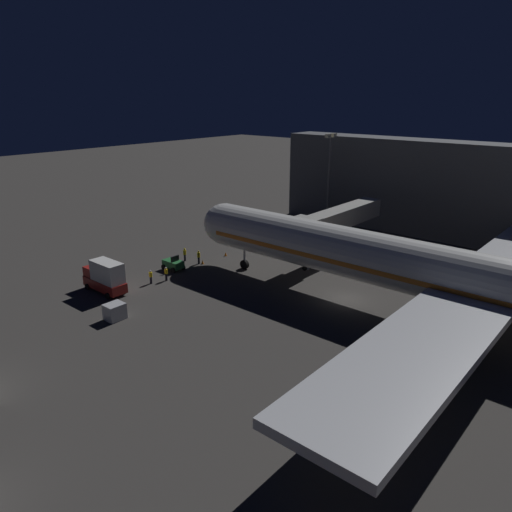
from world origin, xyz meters
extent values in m
plane|color=#383533|center=(0.00, 0.00, 0.00)|extent=(320.00, 320.00, 0.00)
cylinder|color=silver|center=(0.00, 11.27, 5.41)|extent=(5.37, 59.46, 5.37)
sphere|color=silver|center=(0.00, -18.46, 5.41)|extent=(5.26, 5.26, 5.26)
cube|color=orange|center=(0.00, 11.27, 5.01)|extent=(5.42, 57.08, 0.50)
cube|color=black|center=(0.00, -16.85, 6.35)|extent=(2.95, 1.40, 0.90)
cube|color=#B7BABF|center=(0.00, 13.39, 4.48)|extent=(53.87, 7.35, 0.70)
cylinder|color=#B7BABF|center=(-8.94, 12.39, 2.39)|extent=(3.18, 5.01, 3.18)
cylinder|color=black|center=(-8.94, 9.88, 2.39)|extent=(2.70, 0.15, 2.70)
cylinder|color=#B7BABF|center=(8.94, 12.39, 2.39)|extent=(3.18, 5.01, 3.18)
cylinder|color=black|center=(8.94, 9.88, 2.39)|extent=(2.70, 0.15, 2.70)
cylinder|color=#B7BABF|center=(0.00, -14.96, 2.27)|extent=(0.28, 0.28, 2.13)
cylinder|color=black|center=(0.00, -14.96, 0.60)|extent=(0.45, 1.20, 1.20)
cylinder|color=#B7BABF|center=(-4.20, 14.39, 2.27)|extent=(0.28, 0.28, 2.13)
cylinder|color=black|center=(-4.20, 13.74, 0.60)|extent=(0.45, 1.20, 1.20)
cylinder|color=black|center=(-4.20, 15.04, 0.60)|extent=(0.45, 1.20, 1.20)
cylinder|color=#B7BABF|center=(4.20, 14.39, 2.27)|extent=(0.28, 0.28, 2.13)
cylinder|color=black|center=(4.20, 13.74, 0.60)|extent=(0.45, 1.20, 1.20)
cylinder|color=black|center=(4.20, 15.04, 0.60)|extent=(0.45, 1.20, 1.20)
cube|color=#9E9E99|center=(-12.96, -8.68, 5.41)|extent=(17.71, 2.60, 2.50)
cube|color=#9E9E99|center=(-4.10, -8.68, 5.41)|extent=(3.20, 3.40, 3.00)
cube|color=black|center=(-2.70, -8.68, 5.41)|extent=(0.70, 3.20, 2.70)
cylinder|color=#B7BABF|center=(-5.10, -8.68, 2.08)|extent=(0.56, 0.56, 4.16)
cylinder|color=black|center=(-5.70, -8.68, 0.30)|extent=(0.25, 0.60, 0.60)
cylinder|color=black|center=(-4.50, -8.68, 0.30)|extent=(0.25, 0.60, 0.60)
cylinder|color=#59595E|center=(-25.50, -18.76, 7.38)|extent=(0.40, 0.40, 14.76)
cube|color=#F9EFC6|center=(-26.40, -18.76, 15.01)|extent=(1.10, 0.50, 0.60)
cube|color=#F9EFC6|center=(-24.60, -18.76, 15.01)|extent=(1.10, 0.50, 0.60)
cube|color=#287038|center=(6.17, -21.70, 0.80)|extent=(1.50, 2.68, 0.90)
cube|color=black|center=(6.17, -21.30, 1.60)|extent=(1.20, 0.20, 0.70)
cylinder|color=black|center=(5.36, -22.64, 0.35)|extent=(0.24, 0.70, 0.70)
cylinder|color=black|center=(6.98, -22.64, 0.35)|extent=(0.24, 0.70, 0.70)
cylinder|color=black|center=(5.36, -20.76, 0.35)|extent=(0.24, 0.70, 0.70)
cylinder|color=black|center=(6.98, -20.76, 0.35)|extent=(0.24, 0.70, 0.70)
cube|color=maroon|center=(15.89, -22.07, 0.90)|extent=(2.00, 5.92, 1.10)
cube|color=silver|center=(15.89, -21.33, 2.60)|extent=(1.90, 4.15, 2.30)
cube|color=maroon|center=(15.89, -24.23, 2.00)|extent=(1.80, 1.60, 1.10)
cylinder|color=black|center=(14.83, -24.14, 0.35)|extent=(0.24, 0.70, 0.70)
cylinder|color=black|center=(16.95, -24.14, 0.35)|extent=(0.24, 0.70, 0.70)
cylinder|color=black|center=(14.83, -20.00, 0.35)|extent=(0.24, 0.70, 0.70)
cylinder|color=black|center=(16.95, -20.00, 0.35)|extent=(0.24, 0.70, 0.70)
cube|color=#B7BABF|center=(19.29, -15.12, 0.81)|extent=(1.87, 1.58, 1.62)
cylinder|color=black|center=(9.18, -19.44, 0.43)|extent=(0.28, 0.28, 0.87)
cylinder|color=yellow|center=(9.18, -19.44, 1.15)|extent=(0.40, 0.40, 0.57)
sphere|color=tan|center=(9.18, -19.44, 1.56)|extent=(0.24, 0.24, 0.24)
sphere|color=white|center=(9.18, -19.44, 1.61)|extent=(0.23, 0.23, 0.23)
cylinder|color=black|center=(10.99, -20.07, 0.43)|extent=(0.28, 0.28, 0.85)
cylinder|color=yellow|center=(10.99, -20.07, 1.13)|extent=(0.40, 0.40, 0.56)
sphere|color=tan|center=(10.99, -20.07, 1.53)|extent=(0.24, 0.24, 0.24)
sphere|color=white|center=(10.99, -20.07, 1.58)|extent=(0.23, 0.23, 0.23)
cylinder|color=black|center=(2.88, -23.18, 0.44)|extent=(0.28, 0.28, 0.89)
cylinder|color=yellow|center=(2.88, -23.18, 1.21)|extent=(0.40, 0.40, 0.64)
sphere|color=tan|center=(2.88, -23.18, 1.65)|extent=(0.24, 0.24, 0.24)
sphere|color=yellow|center=(2.88, -23.18, 1.70)|extent=(0.23, 0.23, 0.23)
cylinder|color=black|center=(2.47, -20.89, 0.46)|extent=(0.28, 0.28, 0.91)
cylinder|color=yellow|center=(2.47, -20.89, 1.23)|extent=(0.40, 0.40, 0.64)
sphere|color=tan|center=(2.47, -20.89, 1.68)|extent=(0.24, 0.24, 0.24)
sphere|color=yellow|center=(2.47, -20.89, 1.73)|extent=(0.23, 0.23, 0.23)
cone|color=orange|center=(-2.20, -20.46, 0.28)|extent=(0.36, 0.36, 0.55)
cone|color=orange|center=(2.20, -20.46, 0.28)|extent=(0.36, 0.36, 0.55)
camera|label=1|loc=(43.45, 24.02, 21.43)|focal=33.82mm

